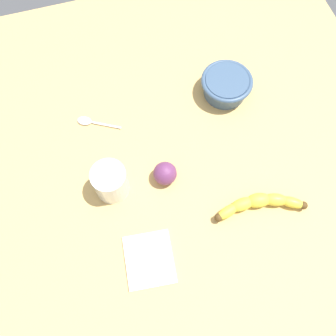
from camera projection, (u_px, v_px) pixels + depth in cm
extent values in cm
cube|color=tan|center=(167.00, 176.00, 85.73)|extent=(120.00, 120.00, 3.00)
ellipsoid|color=yellow|center=(292.00, 202.00, 79.92)|extent=(5.01, 6.02, 2.37)
ellipsoid|color=yellow|center=(275.00, 200.00, 80.17)|extent=(4.61, 6.25, 2.84)
ellipsoid|color=yellow|center=(258.00, 200.00, 80.11)|extent=(4.06, 6.03, 3.30)
ellipsoid|color=yellow|center=(242.00, 204.00, 79.75)|extent=(3.22, 5.80, 2.84)
ellipsoid|color=yellow|center=(228.00, 212.00, 79.10)|extent=(3.84, 6.06, 2.37)
sphere|color=#513819|center=(303.00, 205.00, 79.65)|extent=(1.81, 1.81, 1.81)
sphere|color=#513819|center=(218.00, 218.00, 78.57)|extent=(1.81, 1.81, 1.81)
cylinder|color=silver|center=(110.00, 180.00, 79.15)|extent=(7.63, 7.63, 8.59)
cylinder|color=#D69AAD|center=(110.00, 180.00, 79.47)|extent=(7.13, 7.13, 7.41)
cylinder|color=#3D5675|center=(226.00, 86.00, 90.66)|extent=(10.75, 10.75, 5.36)
torus|color=#3D5675|center=(227.00, 81.00, 88.74)|extent=(12.88, 12.88, 1.20)
sphere|color=#6B3360|center=(165.00, 173.00, 81.48)|extent=(5.39, 5.39, 5.39)
ellipsoid|color=silver|center=(84.00, 121.00, 89.40)|extent=(3.84, 4.31, 0.80)
cube|color=silver|center=(104.00, 125.00, 88.97)|extent=(4.55, 7.68, 0.25)
cube|color=white|center=(149.00, 260.00, 76.43)|extent=(12.39, 11.23, 0.60)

